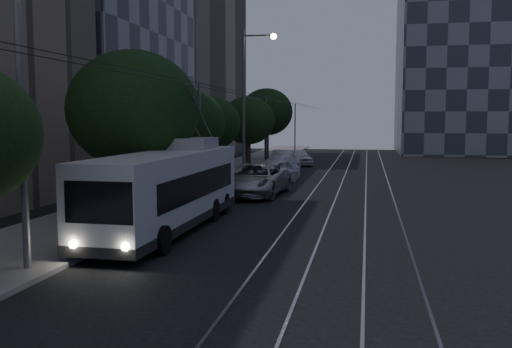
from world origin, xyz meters
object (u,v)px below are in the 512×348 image
object	(u,v)px
car_white_c	(282,159)
car_white_d	(299,157)
streetlamp_far	(249,89)
car_white_b	(278,165)
pickup_silver	(255,180)
trolleybus	(169,189)
car_white_a	(272,172)
streetlamp_near	(33,62)

from	to	relation	value
car_white_c	car_white_d	distance (m)	3.51
streetlamp_far	car_white_b	bearing A→B (deg)	23.91
pickup_silver	car_white_d	bearing A→B (deg)	94.03
trolleybus	car_white_c	distance (m)	27.46
car_white_d	car_white_b	bearing A→B (deg)	-115.01
trolleybus	car_white_a	distance (m)	16.11
car_white_b	car_white_c	xyz separation A→B (m)	(-0.42, 5.00, 0.08)
pickup_silver	streetlamp_near	xyz separation A→B (m)	(-2.69, -16.74, 4.83)
pickup_silver	streetlamp_far	bearing A→B (deg)	107.44
pickup_silver	streetlamp_near	size ratio (longest dim) A/B	0.67
trolleybus	car_white_c	bearing A→B (deg)	90.44
pickup_silver	car_white_a	bearing A→B (deg)	94.03
streetlamp_near	pickup_silver	bearing A→B (deg)	80.86
car_white_b	streetlamp_near	bearing A→B (deg)	-73.39
car_white_d	streetlamp_far	world-z (taller)	streetlamp_far
streetlamp_far	car_white_c	bearing A→B (deg)	74.47
streetlamp_near	streetlamp_far	size ratio (longest dim) A/B	0.88
car_white_b	trolleybus	bearing A→B (deg)	-71.06
car_white_a	car_white_b	size ratio (longest dim) A/B	0.97
car_white_d	streetlamp_far	size ratio (longest dim) A/B	0.41
pickup_silver	streetlamp_near	world-z (taller)	streetlamp_near
car_white_d	streetlamp_near	xyz separation A→B (m)	(-2.69, -37.23, 4.97)
car_white_a	streetlamp_far	xyz separation A→B (m)	(-2.68, 5.50, 5.63)
car_white_b	streetlamp_far	xyz separation A→B (m)	(-2.06, -0.91, 5.72)
car_white_a	car_white_d	world-z (taller)	car_white_a
pickup_silver	car_white_c	xyz separation A→B (m)	(-1.03, 17.14, -0.10)
trolleybus	streetlamp_far	bearing A→B (deg)	94.65
pickup_silver	streetlamp_far	world-z (taller)	streetlamp_far
trolleybus	car_white_a	size ratio (longest dim) A/B	2.48
car_white_c	streetlamp_far	xyz separation A→B (m)	(-1.64, -5.91, 5.64)
pickup_silver	car_white_b	distance (m)	12.16
car_white_c	streetlamp_far	distance (m)	8.34
trolleybus	streetlamp_far	distance (m)	22.11
car_white_c	streetlamp_far	size ratio (longest dim) A/B	0.44
car_white_b	car_white_d	bearing A→B (deg)	106.49
streetlamp_near	streetlamp_far	distance (m)	27.97
car_white_a	car_white_c	size ratio (longest dim) A/B	0.99
pickup_silver	car_white_a	distance (m)	5.73
streetlamp_near	car_white_b	bearing A→B (deg)	85.89
car_white_a	car_white_b	world-z (taller)	car_white_a
car_white_a	car_white_d	xyz separation A→B (m)	(0.00, 14.77, -0.05)
trolleybus	streetlamp_far	world-z (taller)	streetlamp_far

